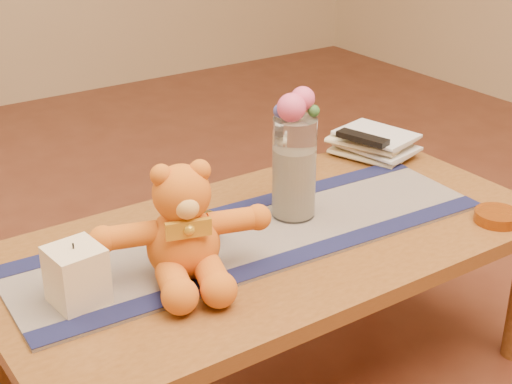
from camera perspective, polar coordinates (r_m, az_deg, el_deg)
floor at (r=2.12m, az=1.15°, el=-14.05°), size 5.50×5.50×0.00m
coffee_table_top at (r=1.88m, az=1.26°, el=-3.79°), size 1.40×0.70×0.04m
table_leg_br at (r=2.54m, az=9.19°, el=-1.68°), size 0.07×0.07×0.41m
persian_runner at (r=1.85m, az=-0.14°, el=-3.30°), size 1.22×0.41×0.01m
runner_border_near at (r=1.75m, az=2.36°, el=-5.07°), size 1.20×0.12×0.00m
runner_border_far at (r=1.96m, az=-2.35°, el=-1.46°), size 1.20×0.12×0.00m
teddy_bear at (r=1.64m, az=-5.55°, el=-2.25°), size 0.44×0.40×0.25m
pillar_candle at (r=1.61m, az=-13.34°, el=-6.11°), size 0.11×0.11×0.13m
candle_wick at (r=1.57m, az=-13.58°, el=-3.96°), size 0.00×0.00×0.01m
glass_vase at (r=1.90m, az=2.88°, el=1.81°), size 0.11×0.11×0.26m
potpourri_fill at (r=1.91m, az=2.86°, el=0.74°), size 0.09×0.09×0.18m
rose_left at (r=1.82m, az=2.68°, el=6.36°), size 0.07×0.07×0.07m
rose_right at (r=1.85m, az=3.53°, el=7.02°), size 0.06×0.06×0.06m
blue_flower_back at (r=1.87m, az=2.59°, el=6.68°), size 0.04×0.04×0.04m
blue_flower_side at (r=1.84m, az=1.86°, el=6.11°), size 0.04×0.04×0.04m
leaf_sprig at (r=1.85m, az=4.35°, el=6.10°), size 0.03×0.03×0.03m
bronze_ball at (r=1.81m, az=-3.75°, el=-2.58°), size 0.10×0.10×0.08m
book_bottom at (r=2.29m, az=7.69°, el=2.36°), size 0.23×0.26×0.02m
book_lower at (r=2.28m, az=7.87°, el=2.81°), size 0.20×0.25×0.02m
book_upper at (r=2.27m, az=7.60°, el=3.22°), size 0.24×0.27×0.02m
book_top at (r=2.27m, az=7.87°, el=3.70°), size 0.21×0.26×0.02m
tv_remote at (r=2.26m, az=8.01°, el=4.04°), size 0.09×0.17×0.02m
amber_dish at (r=2.02m, az=17.67°, el=-1.78°), size 0.13×0.13×0.03m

